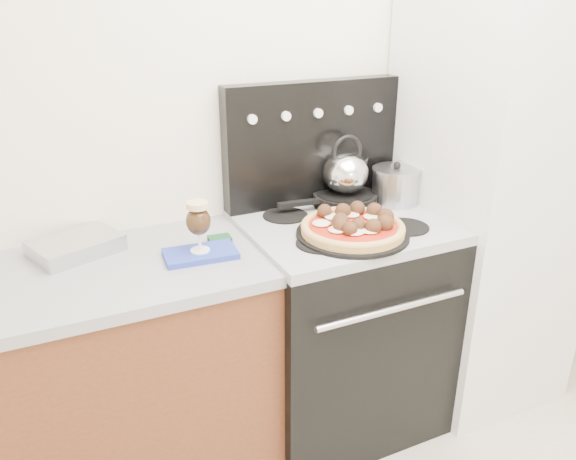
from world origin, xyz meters
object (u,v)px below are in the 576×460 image
pizza (353,226)px  tea_kettle (346,170)px  fridge (488,192)px  skillet (345,199)px  base_cabinet (60,400)px  stock_pot (395,187)px  beer_glass (199,227)px  pizza_pan (352,234)px  stove_body (339,328)px  oven_mitt (200,254)px

pizza → tea_kettle: tea_kettle is taller
fridge → tea_kettle: fridge is taller
skillet → fridge: bearing=-17.8°
base_cabinet → stock_pot: size_ratio=7.48×
fridge → beer_glass: fridge is taller
pizza_pan → pizza: 0.03m
base_cabinet → tea_kettle: tea_kettle is taller
base_cabinet → pizza_pan: size_ratio=3.52×
pizza_pan → skillet: 0.33m
stove_body → fridge: 0.87m
oven_mitt → skillet: 0.71m
beer_glass → pizza_pan: size_ratio=0.44×
pizza_pan → stock_pot: (0.35, 0.23, 0.06)m
tea_kettle → skillet: bearing=0.0°
beer_glass → pizza: beer_glass is taller
pizza → tea_kettle: (0.14, 0.30, 0.11)m
stove_body → skillet: bearing=58.6°
oven_mitt → skillet: bearing=15.8°
beer_glass → skillet: bearing=15.8°
beer_glass → pizza: bearing=-11.0°
pizza_pan → tea_kettle: 0.36m
pizza → beer_glass: bearing=169.0°
skillet → stock_pot: (0.20, -0.07, 0.05)m
skillet → base_cabinet: bearing=-173.3°
oven_mitt → tea_kettle: (0.69, 0.19, 0.16)m
pizza_pan → tea_kettle: (0.14, 0.30, 0.14)m
tea_kettle → stove_body: bearing=-140.6°
fridge → oven_mitt: size_ratio=7.74×
beer_glass → stock_pot: beer_glass is taller
stove_body → oven_mitt: oven_mitt is taller
stock_pot → stove_body: bearing=-162.0°
pizza → fridge: bearing=8.2°
beer_glass → skillet: size_ratio=0.68×
stove_body → oven_mitt: 0.75m
oven_mitt → tea_kettle: tea_kettle is taller
stove_body → tea_kettle: (0.10, 0.17, 0.63)m
base_cabinet → fridge: size_ratio=0.76×
stove_body → stock_pot: size_ratio=4.54×
tea_kettle → pizza: bearing=-134.7°
fridge → tea_kettle: size_ratio=9.18×
pizza_pan → pizza: bearing=180.0°
stove_body → stock_pot: bearing=18.0°
pizza → stock_pot: stock_pot is taller
beer_glass → tea_kettle: tea_kettle is taller
oven_mitt → beer_glass: size_ratio=1.35×
stove_body → beer_glass: 0.82m
fridge → base_cabinet: bearing=178.4°
pizza → skillet: (0.14, 0.30, -0.02)m
oven_mitt → tea_kettle: size_ratio=1.19×
pizza_pan → stock_pot: 0.42m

